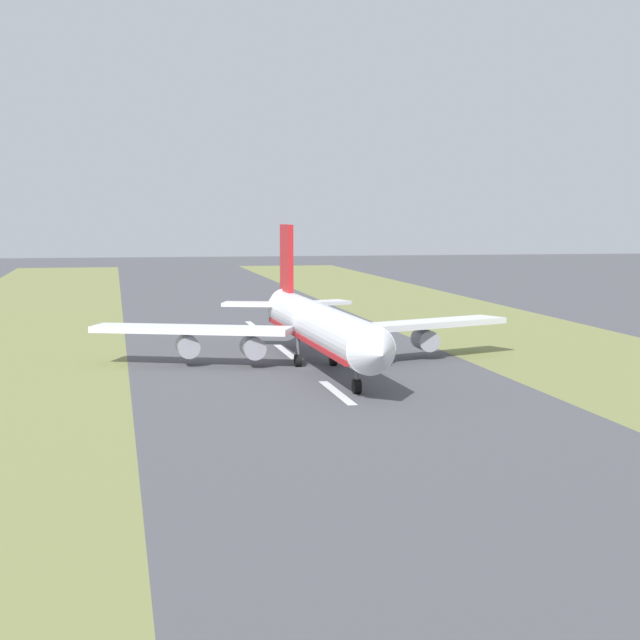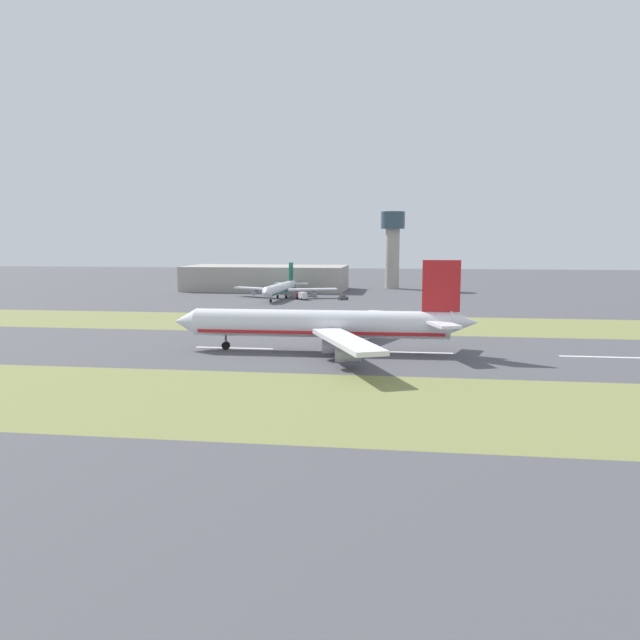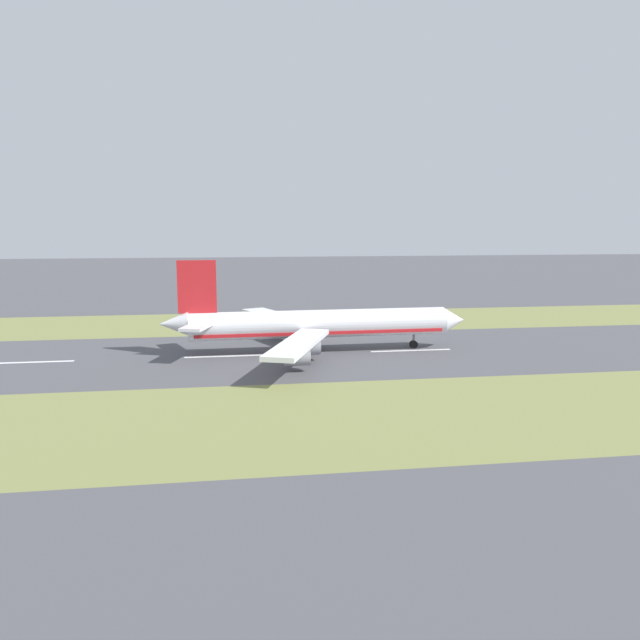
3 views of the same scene
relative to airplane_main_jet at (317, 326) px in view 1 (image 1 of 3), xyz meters
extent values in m
plane|color=#4C4C51|center=(1.70, 0.79, -6.02)|extent=(800.00, 800.00, 0.00)
cube|color=olive|center=(-43.30, 0.79, -6.02)|extent=(40.00, 600.00, 0.01)
cube|color=silver|center=(1.70, -58.10, -6.01)|extent=(1.20, 18.00, 0.01)
cube|color=silver|center=(1.70, -18.10, -6.01)|extent=(1.20, 18.00, 0.01)
cube|color=silver|center=(1.70, 21.90, -6.01)|extent=(1.20, 18.00, 0.01)
cylinder|color=white|center=(-0.04, 1.90, 0.18)|extent=(7.23, 56.12, 6.00)
cone|color=white|center=(-0.71, 32.40, 0.18)|extent=(5.99, 5.13, 5.88)
cone|color=white|center=(0.64, -29.09, 0.98)|extent=(5.23, 6.11, 5.10)
cube|color=red|center=(-0.04, 1.90, -1.47)|extent=(6.88, 53.87, 0.70)
cube|color=white|center=(-17.38, -5.70, -0.72)|extent=(29.01, 16.97, 0.90)
cube|color=white|center=(17.61, -4.93, -0.72)|extent=(29.25, 15.88, 0.90)
cylinder|color=#93939E|center=(-8.95, -2.29, -3.17)|extent=(3.30, 4.87, 3.20)
cylinder|color=#93939E|center=(-17.87, -5.99, -3.17)|extent=(3.30, 4.87, 3.20)
cylinder|color=#93939E|center=(9.04, -1.90, -3.17)|extent=(3.30, 4.87, 3.20)
cylinder|color=#93939E|center=(18.12, -5.20, -3.17)|extent=(3.30, 4.87, 3.20)
cube|color=red|center=(0.53, -24.09, 8.68)|extent=(0.98, 8.02, 11.00)
cube|color=white|center=(-4.97, -24.21, 1.18)|extent=(10.89, 7.45, 0.60)
cube|color=white|center=(6.03, -23.97, 1.18)|extent=(10.84, 7.09, 0.60)
cylinder|color=#59595E|center=(-0.51, 23.18, -3.52)|extent=(0.50, 0.50, 3.20)
cylinder|color=black|center=(-0.51, 23.18, -5.12)|extent=(0.94, 1.82, 1.80)
cylinder|color=#59595E|center=(-2.58, -1.15, -3.52)|extent=(0.50, 0.50, 3.20)
cylinder|color=black|center=(-2.58, -1.15, -5.12)|extent=(0.94, 1.82, 1.80)
cylinder|color=#59595E|center=(2.62, -1.04, -3.52)|extent=(0.50, 0.50, 3.20)
cylinder|color=black|center=(2.62, -1.04, -5.12)|extent=(0.94, 1.82, 1.80)
camera|label=1|loc=(28.47, 149.23, 15.92)|focal=60.00mm
camera|label=2|loc=(-134.17, -16.84, 18.46)|focal=35.00mm
camera|label=3|loc=(131.95, -17.98, 21.57)|focal=35.00mm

